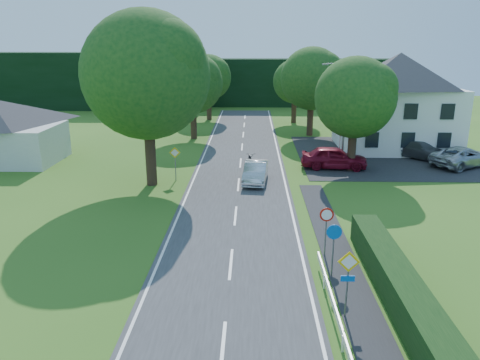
{
  "coord_description": "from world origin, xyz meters",
  "views": [
    {
      "loc": [
        0.88,
        -6.87,
        9.56
      ],
      "look_at": [
        0.25,
        18.14,
        2.11
      ],
      "focal_mm": 35.0,
      "sensor_mm": 36.0,
      "label": 1
    }
  ],
  "objects_px": {
    "parked_car_silver_b": "(463,157)",
    "parked_car_red": "(334,157)",
    "streetlight": "(343,109)",
    "parked_car_grey": "(419,150)",
    "parasol": "(340,140)",
    "moving_car": "(256,172)",
    "motorcycle": "(250,159)"
  },
  "relations": [
    {
      "from": "streetlight",
      "to": "parked_car_silver_b",
      "type": "distance_m",
      "value": 10.21
    },
    {
      "from": "parked_car_red",
      "to": "motorcycle",
      "type": "bearing_deg",
      "value": 89.52
    },
    {
      "from": "moving_car",
      "to": "motorcycle",
      "type": "relative_size",
      "value": 2.08
    },
    {
      "from": "moving_car",
      "to": "parked_car_silver_b",
      "type": "relative_size",
      "value": 0.78
    },
    {
      "from": "motorcycle",
      "to": "parked_car_red",
      "type": "height_order",
      "value": "parked_car_red"
    },
    {
      "from": "moving_car",
      "to": "parked_car_silver_b",
      "type": "height_order",
      "value": "parked_car_silver_b"
    },
    {
      "from": "parked_car_red",
      "to": "parasol",
      "type": "height_order",
      "value": "parasol"
    },
    {
      "from": "streetlight",
      "to": "parked_car_red",
      "type": "distance_m",
      "value": 3.94
    },
    {
      "from": "parked_car_red",
      "to": "parasol",
      "type": "bearing_deg",
      "value": -8.55
    },
    {
      "from": "parked_car_red",
      "to": "streetlight",
      "type": "bearing_deg",
      "value": -21.61
    },
    {
      "from": "streetlight",
      "to": "moving_car",
      "type": "height_order",
      "value": "streetlight"
    },
    {
      "from": "parked_car_red",
      "to": "parked_car_grey",
      "type": "xyz_separation_m",
      "value": [
        7.75,
        3.49,
        -0.13
      ]
    },
    {
      "from": "parasol",
      "to": "parked_car_silver_b",
      "type": "bearing_deg",
      "value": -32.73
    },
    {
      "from": "parked_car_silver_b",
      "to": "parasol",
      "type": "distance_m",
      "value": 10.31
    },
    {
      "from": "streetlight",
      "to": "motorcycle",
      "type": "height_order",
      "value": "streetlight"
    },
    {
      "from": "motorcycle",
      "to": "parked_car_silver_b",
      "type": "xyz_separation_m",
      "value": [
        16.79,
        0.23,
        0.23
      ]
    },
    {
      "from": "moving_car",
      "to": "parked_car_red",
      "type": "bearing_deg",
      "value": 37.22
    },
    {
      "from": "motorcycle",
      "to": "parked_car_red",
      "type": "relative_size",
      "value": 0.42
    },
    {
      "from": "motorcycle",
      "to": "moving_car",
      "type": "bearing_deg",
      "value": -91.33
    },
    {
      "from": "moving_car",
      "to": "parked_car_silver_b",
      "type": "bearing_deg",
      "value": 21.28
    },
    {
      "from": "streetlight",
      "to": "parked_car_silver_b",
      "type": "xyz_separation_m",
      "value": [
        9.52,
        -0.6,
        -3.64
      ]
    },
    {
      "from": "streetlight",
      "to": "parked_car_grey",
      "type": "relative_size",
      "value": 1.58
    },
    {
      "from": "moving_car",
      "to": "parked_car_grey",
      "type": "distance_m",
      "value": 15.68
    },
    {
      "from": "parked_car_red",
      "to": "parasol",
      "type": "distance_m",
      "value": 6.67
    },
    {
      "from": "streetlight",
      "to": "parasol",
      "type": "bearing_deg",
      "value": 80.34
    },
    {
      "from": "parasol",
      "to": "streetlight",
      "type": "bearing_deg",
      "value": -99.66
    },
    {
      "from": "parked_car_silver_b",
      "to": "parked_car_red",
      "type": "bearing_deg",
      "value": 64.02
    },
    {
      "from": "parked_car_red",
      "to": "parked_car_silver_b",
      "type": "xyz_separation_m",
      "value": [
        10.29,
        0.9,
        -0.08
      ]
    },
    {
      "from": "streetlight",
      "to": "parasol",
      "type": "distance_m",
      "value": 6.17
    },
    {
      "from": "parked_car_silver_b",
      "to": "parasol",
      "type": "bearing_deg",
      "value": 26.3
    },
    {
      "from": "moving_car",
      "to": "parasol",
      "type": "bearing_deg",
      "value": 58.33
    },
    {
      "from": "moving_car",
      "to": "parked_car_grey",
      "type": "xyz_separation_m",
      "value": [
        13.87,
        7.32,
        0.02
      ]
    }
  ]
}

